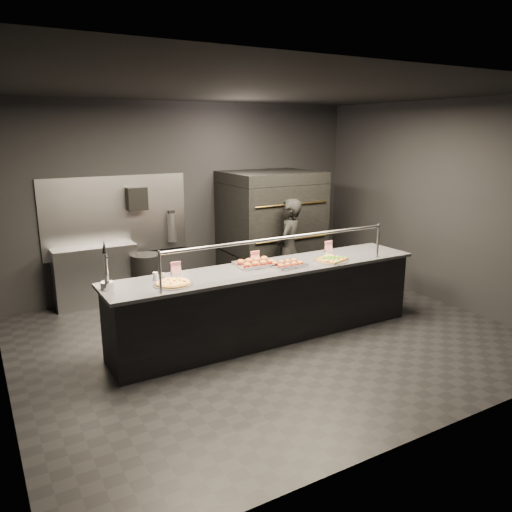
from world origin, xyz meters
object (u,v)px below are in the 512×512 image
slider_tray_a (256,263)px  towel_dispenser (137,199)px  pizza_oven (271,229)px  service_counter (269,302)px  prep_shelf (96,276)px  square_pizza (331,259)px  worker (289,250)px  fire_extinguisher (172,227)px  trash_bin (147,278)px  round_pizza (173,283)px  beer_tap (106,275)px  slider_tray_b (288,264)px

slider_tray_a → towel_dispenser: bearing=109.6°
pizza_oven → service_counter: bearing=-122.3°
prep_shelf → service_counter: bearing=-55.4°
square_pizza → worker: bearing=82.3°
fire_extinguisher → slider_tray_a: (0.25, -2.25, -0.11)m
square_pizza → trash_bin: square_pizza is taller
round_pizza → slider_tray_a: 1.21m
beer_tap → slider_tray_a: beer_tap is taller
slider_tray_a → slider_tray_b: bearing=-35.1°
prep_shelf → pizza_oven: bearing=-8.5°
prep_shelf → slider_tray_a: bearing=-55.4°
prep_shelf → slider_tray_b: slider_tray_b is taller
beer_tap → trash_bin: size_ratio=0.72×
fire_extinguisher → square_pizza: 2.82m
slider_tray_b → square_pizza: (0.63, -0.07, -0.01)m
fire_extinguisher → square_pizza: size_ratio=1.16×
square_pizza → worker: worker is taller
towel_dispenser → worker: size_ratio=0.22×
service_counter → square_pizza: size_ratio=9.39×
slider_tray_b → fire_extinguisher: bearing=103.0°
trash_bin → prep_shelf: bearing=162.7°
prep_shelf → towel_dispenser: size_ratio=3.43×
beer_tap → slider_tray_b: size_ratio=1.09×
square_pizza → prep_shelf: bearing=134.8°
round_pizza → slider_tray_b: 1.51m
service_counter → prep_shelf: size_ratio=3.42×
service_counter → worker: size_ratio=2.61×
pizza_oven → prep_shelf: 2.88m
beer_tap → slider_tray_a: size_ratio=0.97×
service_counter → fire_extinguisher: service_counter is taller
fire_extinguisher → square_pizza: fire_extinguisher is taller
service_counter → slider_tray_a: size_ratio=7.48×
worker → square_pizza: bearing=42.8°
pizza_oven → round_pizza: 3.19m
pizza_oven → slider_tray_b: bearing=-116.3°
slider_tray_b → trash_bin: (-1.12, 2.18, -0.58)m
towel_dispenser → worker: (1.92, -1.30, -0.76)m
beer_tap → service_counter: bearing=-3.1°
slider_tray_b → service_counter: bearing=161.0°
beer_tap → square_pizza: bearing=-5.2°
beer_tap → square_pizza: beer_tap is taller
pizza_oven → towel_dispenser: size_ratio=5.46×
square_pizza → trash_bin: 2.91m
slider_tray_a → square_pizza: slider_tray_a is taller
pizza_oven → trash_bin: 2.19m
slider_tray_a → trash_bin: (-0.80, 1.95, -0.58)m
slider_tray_a → trash_bin: slider_tray_a is taller
prep_shelf → beer_tap: beer_tap is taller
slider_tray_a → slider_tray_b: 0.40m
slider_tray_b → trash_bin: bearing=117.3°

